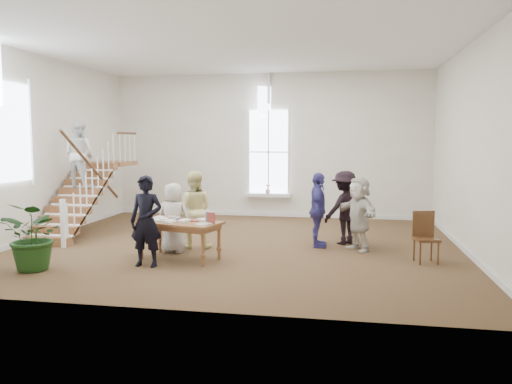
% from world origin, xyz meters
% --- Properties ---
extents(ground, '(10.00, 10.00, 0.00)m').
position_xyz_m(ground, '(0.00, 0.00, 0.00)').
color(ground, '#3F2E18').
rests_on(ground, ground).
extents(room_shell, '(10.49, 10.00, 10.00)m').
position_xyz_m(room_shell, '(-0.00, 4.39, 0.40)').
color(room_shell, beige).
rests_on(room_shell, ground).
extents(staircase, '(1.10, 4.10, 2.92)m').
position_xyz_m(staircase, '(-4.34, 0.75, 1.62)').
color(staircase, brown).
rests_on(staircase, ground).
extents(library_table, '(1.82, 1.24, 0.84)m').
position_xyz_m(library_table, '(-0.91, -1.54, 0.70)').
color(library_table, brown).
rests_on(library_table, ground).
extents(police_officer, '(0.65, 0.43, 1.76)m').
position_xyz_m(police_officer, '(-1.35, -2.20, 0.88)').
color(police_officer, black).
rests_on(police_officer, ground).
extents(elderly_woman, '(0.74, 0.48, 1.51)m').
position_xyz_m(elderly_woman, '(-1.25, -0.95, 0.76)').
color(elderly_woman, beige).
rests_on(elderly_woman, ground).
extents(person_yellow, '(0.92, 0.76, 1.74)m').
position_xyz_m(person_yellow, '(-0.95, -0.45, 0.87)').
color(person_yellow, '#F0E696').
rests_on(person_yellow, ground).
extents(woman_cluster_a, '(0.46, 1.01, 1.70)m').
position_xyz_m(woman_cluster_a, '(1.80, 0.12, 0.85)').
color(woman_cluster_a, '#3B3683').
rests_on(woman_cluster_a, ground).
extents(woman_cluster_b, '(1.25, 1.21, 1.72)m').
position_xyz_m(woman_cluster_b, '(2.40, 0.57, 0.86)').
color(woman_cluster_b, black).
rests_on(woman_cluster_b, ground).
extents(woman_cluster_c, '(1.22, 1.54, 1.64)m').
position_xyz_m(woman_cluster_c, '(2.70, -0.08, 0.82)').
color(woman_cluster_c, beige).
rests_on(woman_cluster_c, ground).
extents(floor_plant, '(1.36, 1.24, 1.30)m').
position_xyz_m(floor_plant, '(-3.27, -2.86, 0.65)').
color(floor_plant, '#173811').
rests_on(floor_plant, ground).
extents(side_chair, '(0.52, 0.52, 1.01)m').
position_xyz_m(side_chair, '(3.98, -0.89, 0.57)').
color(side_chair, '#361B0E').
rests_on(side_chair, ground).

